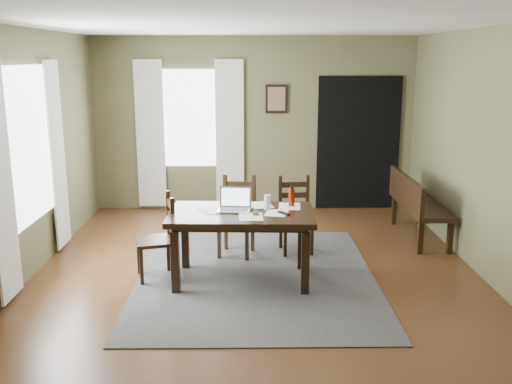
{
  "coord_description": "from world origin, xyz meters",
  "views": [
    {
      "loc": [
        -0.08,
        -5.94,
        2.38
      ],
      "look_at": [
        0.0,
        0.3,
        0.9
      ],
      "focal_mm": 40.0,
      "sensor_mm": 36.0,
      "label": 1
    }
  ],
  "objects_px": {
    "chair_back_left": "(237,217)",
    "laptop": "(235,204)",
    "bench": "(416,201)",
    "chair_end": "(159,238)",
    "dining_table": "(242,220)",
    "chair_back_right": "(295,216)",
    "water_bottle": "(292,197)"
  },
  "relations": [
    {
      "from": "chair_back_right",
      "to": "water_bottle",
      "type": "height_order",
      "value": "water_bottle"
    },
    {
      "from": "water_bottle",
      "to": "dining_table",
      "type": "bearing_deg",
      "value": -156.61
    },
    {
      "from": "chair_end",
      "to": "bench",
      "type": "relative_size",
      "value": 0.61
    },
    {
      "from": "dining_table",
      "to": "chair_back_left",
      "type": "height_order",
      "value": "chair_back_left"
    },
    {
      "from": "chair_end",
      "to": "bench",
      "type": "xyz_separation_m",
      "value": [
        3.2,
        1.39,
        0.05
      ]
    },
    {
      "from": "chair_back_left",
      "to": "laptop",
      "type": "xyz_separation_m",
      "value": [
        -0.01,
        -0.77,
        0.36
      ]
    },
    {
      "from": "chair_end",
      "to": "water_bottle",
      "type": "distance_m",
      "value": 1.52
    },
    {
      "from": "chair_back_left",
      "to": "bench",
      "type": "height_order",
      "value": "chair_back_left"
    },
    {
      "from": "chair_end",
      "to": "chair_back_right",
      "type": "bearing_deg",
      "value": 103.92
    },
    {
      "from": "chair_back_left",
      "to": "bench",
      "type": "xyz_separation_m",
      "value": [
        2.37,
        0.62,
        0.04
      ]
    },
    {
      "from": "chair_back_right",
      "to": "water_bottle",
      "type": "bearing_deg",
      "value": -104.81
    },
    {
      "from": "chair_back_right",
      "to": "bench",
      "type": "xyz_separation_m",
      "value": [
        1.64,
        0.52,
        0.05
      ]
    },
    {
      "from": "chair_end",
      "to": "chair_back_left",
      "type": "relative_size",
      "value": 0.96
    },
    {
      "from": "chair_end",
      "to": "water_bottle",
      "type": "bearing_deg",
      "value": 80.21
    },
    {
      "from": "laptop",
      "to": "water_bottle",
      "type": "relative_size",
      "value": 1.65
    },
    {
      "from": "laptop",
      "to": "water_bottle",
      "type": "xyz_separation_m",
      "value": [
        0.62,
        0.14,
        0.04
      ]
    },
    {
      "from": "laptop",
      "to": "chair_back_left",
      "type": "bearing_deg",
      "value": 95.68
    },
    {
      "from": "water_bottle",
      "to": "bench",
      "type": "bearing_deg",
      "value": 35.53
    },
    {
      "from": "chair_back_right",
      "to": "bench",
      "type": "distance_m",
      "value": 1.73
    },
    {
      "from": "chair_back_right",
      "to": "chair_end",
      "type": "bearing_deg",
      "value": -157.04
    },
    {
      "from": "chair_end",
      "to": "laptop",
      "type": "xyz_separation_m",
      "value": [
        0.83,
        0.0,
        0.38
      ]
    },
    {
      "from": "laptop",
      "to": "dining_table",
      "type": "bearing_deg",
      "value": -46.19
    },
    {
      "from": "water_bottle",
      "to": "chair_end",
      "type": "bearing_deg",
      "value": -174.38
    },
    {
      "from": "chair_end",
      "to": "laptop",
      "type": "bearing_deg",
      "value": 74.71
    },
    {
      "from": "chair_back_left",
      "to": "chair_back_right",
      "type": "distance_m",
      "value": 0.73
    },
    {
      "from": "chair_back_left",
      "to": "bench",
      "type": "relative_size",
      "value": 0.64
    },
    {
      "from": "chair_back_left",
      "to": "water_bottle",
      "type": "height_order",
      "value": "water_bottle"
    },
    {
      "from": "dining_table",
      "to": "chair_back_right",
      "type": "relative_size",
      "value": 1.68
    },
    {
      "from": "chair_back_left",
      "to": "bench",
      "type": "bearing_deg",
      "value": 26.59
    },
    {
      "from": "dining_table",
      "to": "chair_end",
      "type": "height_order",
      "value": "chair_end"
    },
    {
      "from": "chair_end",
      "to": "chair_back_right",
      "type": "height_order",
      "value": "chair_back_right"
    },
    {
      "from": "dining_table",
      "to": "chair_back_right",
      "type": "xyz_separation_m",
      "value": [
        0.66,
        0.97,
        -0.22
      ]
    }
  ]
}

